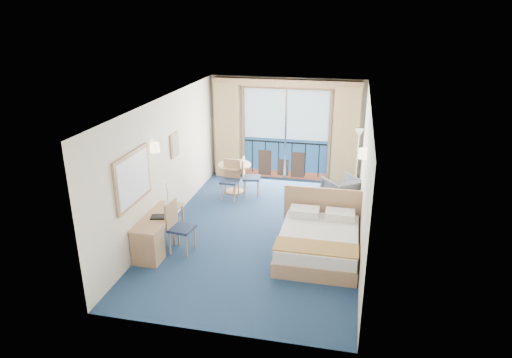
# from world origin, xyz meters

# --- Properties ---
(floor) EXTENTS (6.50, 6.50, 0.00)m
(floor) POSITION_xyz_m (0.00, 0.00, 0.00)
(floor) COLOR navy
(floor) RESTS_ON ground
(room_walls) EXTENTS (4.04, 6.54, 2.72)m
(room_walls) POSITION_xyz_m (0.00, 0.00, 1.78)
(room_walls) COLOR silver
(room_walls) RESTS_ON ground
(balcony_door) EXTENTS (2.36, 0.03, 2.52)m
(balcony_door) POSITION_xyz_m (-0.01, 3.22, 1.14)
(balcony_door) COLOR navy
(balcony_door) RESTS_ON room_walls
(curtain_left) EXTENTS (0.65, 0.22, 2.55)m
(curtain_left) POSITION_xyz_m (-1.55, 3.07, 1.28)
(curtain_left) COLOR tan
(curtain_left) RESTS_ON room_walls
(curtain_right) EXTENTS (0.65, 0.22, 2.55)m
(curtain_right) POSITION_xyz_m (1.55, 3.07, 1.28)
(curtain_right) COLOR tan
(curtain_right) RESTS_ON room_walls
(pelmet) EXTENTS (3.80, 0.25, 0.18)m
(pelmet) POSITION_xyz_m (0.00, 3.10, 2.58)
(pelmet) COLOR tan
(pelmet) RESTS_ON room_walls
(mirror) EXTENTS (0.05, 1.25, 0.95)m
(mirror) POSITION_xyz_m (-1.97, -1.50, 1.55)
(mirror) COLOR tan
(mirror) RESTS_ON room_walls
(wall_print) EXTENTS (0.04, 0.42, 0.52)m
(wall_print) POSITION_xyz_m (-1.97, 0.45, 1.60)
(wall_print) COLOR tan
(wall_print) RESTS_ON room_walls
(sconce_left) EXTENTS (0.18, 0.18, 0.18)m
(sconce_left) POSITION_xyz_m (-1.94, -0.60, 1.85)
(sconce_left) COLOR beige
(sconce_left) RESTS_ON room_walls
(sconce_right) EXTENTS (0.18, 0.18, 0.18)m
(sconce_right) POSITION_xyz_m (1.94, -0.15, 1.85)
(sconce_right) COLOR beige
(sconce_right) RESTS_ON room_walls
(bed) EXTENTS (1.59, 1.89, 1.00)m
(bed) POSITION_xyz_m (1.25, -0.72, 0.28)
(bed) COLOR tan
(bed) RESTS_ON ground
(nightstand) EXTENTS (0.39, 0.37, 0.51)m
(nightstand) POSITION_xyz_m (1.78, 0.49, 0.26)
(nightstand) COLOR #A47E56
(nightstand) RESTS_ON ground
(phone) EXTENTS (0.19, 0.17, 0.07)m
(phone) POSITION_xyz_m (1.82, 0.50, 0.55)
(phone) COLOR beige
(phone) RESTS_ON nightstand
(armchair) EXTENTS (1.03, 1.03, 0.68)m
(armchair) POSITION_xyz_m (1.57, 1.70, 0.34)
(armchair) COLOR #41474F
(armchair) RESTS_ON ground
(floor_lamp) EXTENTS (0.23, 0.23, 1.65)m
(floor_lamp) POSITION_xyz_m (1.88, 2.48, 1.25)
(floor_lamp) COLOR silver
(floor_lamp) RESTS_ON ground
(desk) EXTENTS (0.50, 1.44, 0.68)m
(desk) POSITION_xyz_m (-1.74, -1.52, 0.37)
(desk) COLOR tan
(desk) RESTS_ON ground
(desk_chair) EXTENTS (0.48, 0.47, 0.99)m
(desk_chair) POSITION_xyz_m (-1.36, -1.13, 0.56)
(desk_chair) COLOR #212E4E
(desk_chair) RESTS_ON ground
(folder) EXTENTS (0.33, 0.28, 0.03)m
(folder) POSITION_xyz_m (-1.70, -1.18, 0.69)
(folder) COLOR black
(folder) RESTS_ON desk
(desk_lamp) EXTENTS (0.12, 0.12, 0.46)m
(desk_lamp) POSITION_xyz_m (-1.76, -0.59, 1.02)
(desk_lamp) COLOR silver
(desk_lamp) RESTS_ON desk
(round_table) EXTENTS (0.82, 0.82, 0.74)m
(round_table) POSITION_xyz_m (-1.07, 1.95, 0.56)
(round_table) COLOR tan
(round_table) RESTS_ON ground
(table_chair_a) EXTENTS (0.48, 0.47, 0.95)m
(table_chair_a) POSITION_xyz_m (-0.69, 1.82, 0.54)
(table_chair_a) COLOR #212E4E
(table_chair_a) RESTS_ON ground
(table_chair_b) EXTENTS (0.42, 0.43, 0.95)m
(table_chair_b) POSITION_xyz_m (-1.06, 1.57, 0.54)
(table_chair_b) COLOR #212E4E
(table_chair_b) RESTS_ON ground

